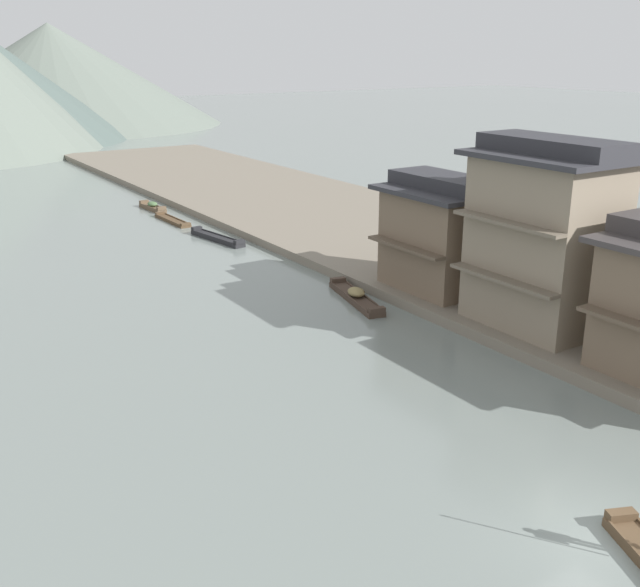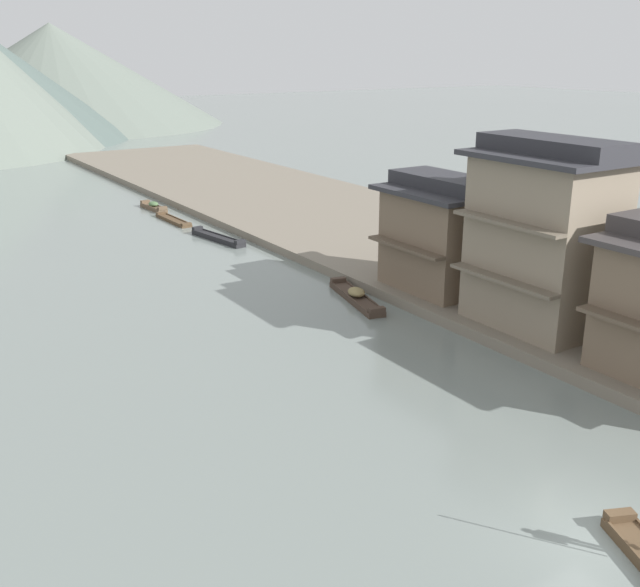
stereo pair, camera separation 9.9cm
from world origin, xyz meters
The scene contains 9 objects.
ground_plane centered at (0.00, 0.00, 0.00)m, with size 400.00×400.00×0.00m, color gray.
riverbank_right centered at (16.43, 30.00, 0.28)m, with size 18.00×110.00×0.55m, color slate.
boat_moored_nearest centered at (6.17, 20.10, 0.25)m, with size 2.24×5.86×0.76m.
boat_moored_second centered at (5.64, 36.36, 0.18)m, with size 1.68×5.78×0.54m.
boat_moored_third centered at (5.27, 43.76, 0.12)m, with size 1.02×5.19×0.36m.
boat_moored_far centered at (5.64, 49.07, 0.26)m, with size 1.10×3.81×0.70m.
house_waterfront_second centered at (10.52, 11.47, 4.86)m, with size 5.58×6.91×8.74m.
house_waterfront_tall centered at (10.56, 18.32, 3.56)m, with size 5.65×6.43×6.14m.
hill_far_east centered at (18.19, 129.30, 8.69)m, with size 58.32×58.32×17.37m, color slate.
Camera 2 is at (-16.01, -10.74, 12.97)m, focal length 41.58 mm.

